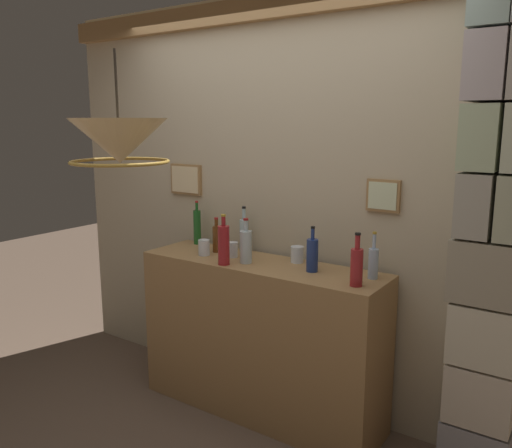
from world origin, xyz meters
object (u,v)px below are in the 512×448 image
object	(u,v)px
liquor_bottle_brandy	(216,238)
glass_tumbler_rocks	(297,254)
liquor_bottle_port	(244,234)
glass_tumbler_shot	(204,247)
liquor_bottle_gin	(357,266)
liquor_bottle_vodka	(224,244)
pendant_lamp	(119,142)
liquor_bottle_tequila	(312,255)
liquor_bottle_rye	(197,226)
liquor_bottle_mezcal	(246,246)
glass_tumbler_highball	(233,250)
liquor_bottle_vermouth	(373,262)

from	to	relation	value
liquor_bottle_brandy	glass_tumbler_rocks	world-z (taller)	liquor_bottle_brandy
liquor_bottle_port	glass_tumbler_shot	distance (m)	0.28
liquor_bottle_gin	glass_tumbler_shot	xyz separation A→B (m)	(-1.07, 0.04, -0.06)
liquor_bottle_vodka	pendant_lamp	size ratio (longest dim) A/B	0.62
liquor_bottle_tequila	liquor_bottle_rye	world-z (taller)	liquor_bottle_rye
liquor_bottle_mezcal	glass_tumbler_shot	xyz separation A→B (m)	(-0.33, -0.00, -0.06)
glass_tumbler_highball	liquor_bottle_rye	bearing A→B (deg)	160.40
glass_tumbler_rocks	pendant_lamp	size ratio (longest dim) A/B	0.20
pendant_lamp	glass_tumbler_shot	bearing A→B (deg)	107.12
liquor_bottle_brandy	glass_tumbler_highball	bearing A→B (deg)	-15.37
liquor_bottle_gin	liquor_bottle_vodka	bearing A→B (deg)	-175.61
liquor_bottle_vodka	glass_tumbler_rocks	world-z (taller)	liquor_bottle_vodka
liquor_bottle_port	liquor_bottle_vermouth	world-z (taller)	liquor_bottle_port
liquor_bottle_vermouth	pendant_lamp	size ratio (longest dim) A/B	0.53
pendant_lamp	liquor_bottle_mezcal	bearing A→B (deg)	86.54
liquor_bottle_gin	pendant_lamp	world-z (taller)	pendant_lamp
liquor_bottle_rye	glass_tumbler_shot	xyz separation A→B (m)	(0.24, -0.22, -0.08)
liquor_bottle_port	liquor_bottle_brandy	size ratio (longest dim) A/B	1.30
liquor_bottle_port	liquor_bottle_vermouth	distance (m)	0.95
liquor_bottle_tequila	liquor_bottle_vermouth	distance (m)	0.35
liquor_bottle_tequila	liquor_bottle_rye	size ratio (longest dim) A/B	0.86
liquor_bottle_tequila	liquor_bottle_vermouth	world-z (taller)	liquor_bottle_tequila
glass_tumbler_shot	glass_tumbler_rocks	bearing A→B (deg)	17.70
liquor_bottle_tequila	glass_tumbler_shot	size ratio (longest dim) A/B	2.61
liquor_bottle_tequila	liquor_bottle_rye	bearing A→B (deg)	171.51
liquor_bottle_vermouth	glass_tumbler_rocks	size ratio (longest dim) A/B	2.62
glass_tumbler_shot	liquor_bottle_tequila	bearing A→B (deg)	5.03
liquor_bottle_tequila	liquor_bottle_gin	bearing A→B (deg)	-18.63
glass_tumbler_rocks	liquor_bottle_tequila	bearing A→B (deg)	-35.51
liquor_bottle_tequila	glass_tumbler_rocks	xyz separation A→B (m)	(-0.17, 0.12, -0.05)
pendant_lamp	glass_tumbler_rocks	bearing A→B (deg)	74.17
liquor_bottle_brandy	glass_tumbler_shot	xyz separation A→B (m)	(-0.02, -0.11, -0.04)
liquor_bottle_vodka	liquor_bottle_gin	size ratio (longest dim) A/B	1.08
liquor_bottle_port	liquor_bottle_vodka	xyz separation A→B (m)	(0.09, -0.33, 0.01)
liquor_bottle_vodka	liquor_bottle_mezcal	distance (m)	0.14
liquor_bottle_vodka	liquor_bottle_brandy	xyz separation A→B (m)	(-0.23, 0.22, -0.03)
liquor_bottle_tequila	glass_tumbler_shot	xyz separation A→B (m)	(-0.75, -0.07, -0.05)
liquor_bottle_mezcal	liquor_bottle_gin	xyz separation A→B (m)	(0.74, -0.04, 0.00)
liquor_bottle_tequila	liquor_bottle_mezcal	world-z (taller)	liquor_bottle_mezcal
liquor_bottle_tequila	liquor_bottle_brandy	bearing A→B (deg)	176.63
glass_tumbler_rocks	liquor_bottle_rye	bearing A→B (deg)	178.04
liquor_bottle_brandy	glass_tumbler_rocks	distance (m)	0.58
liquor_bottle_brandy	glass_tumbler_rocks	bearing A→B (deg)	7.70
liquor_bottle_tequila	glass_tumbler_rocks	distance (m)	0.21
liquor_bottle_tequila	liquor_bottle_vodka	xyz separation A→B (m)	(-0.51, -0.17, 0.02)
liquor_bottle_gin	pendant_lamp	distance (m)	1.34
liquor_bottle_rye	glass_tumbler_shot	bearing A→B (deg)	-41.66
liquor_bottle_rye	liquor_bottle_vermouth	world-z (taller)	liquor_bottle_rye
liquor_bottle_port	glass_tumbler_shot	world-z (taller)	liquor_bottle_port
liquor_bottle_vermouth	glass_tumbler_shot	world-z (taller)	liquor_bottle_vermouth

